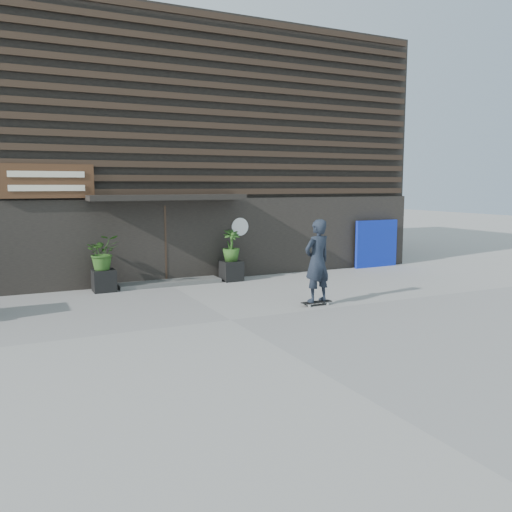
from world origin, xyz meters
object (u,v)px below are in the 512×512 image
planter_pot_right (231,271)px  blue_tarp (376,244)px  planter_pot_left (104,280)px  skateboarder (317,261)px

planter_pot_right → blue_tarp: (5.73, 0.30, 0.53)m
planter_pot_right → blue_tarp: size_ratio=0.34×
planter_pot_left → planter_pot_right: (3.80, 0.00, 0.00)m
skateboarder → planter_pot_right: bearing=97.4°
blue_tarp → skateboarder: 6.77m
planter_pot_right → skateboarder: size_ratio=0.29×
planter_pot_left → planter_pot_right: 3.80m
planter_pot_left → planter_pot_right: bearing=0.0°
blue_tarp → skateboarder: size_ratio=0.85×
planter_pot_left → blue_tarp: blue_tarp is taller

